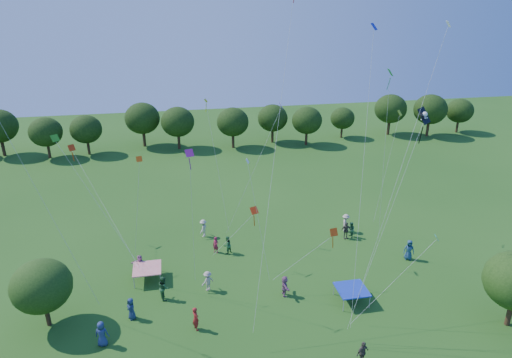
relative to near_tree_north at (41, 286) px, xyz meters
The scene contains 36 objects.
near_tree_north is the anchor object (origin of this frame).
treeline 40.37m from the near_tree_north, 72.28° to the left, with size 88.01×8.77×6.77m.
tent_red_stripe 8.13m from the near_tree_north, 32.88° to the left, with size 2.20×2.20×1.10m.
tent_blue 21.68m from the near_tree_north, ahead, with size 2.20×2.20×1.10m.
crowd_person_0 6.10m from the near_tree_north, ahead, with size 0.82×0.44×1.66m, color navy.
crowd_person_1 14.63m from the near_tree_north, 30.79° to the left, with size 0.57×0.37×1.52m, color maroon.
crowd_person_2 8.32m from the near_tree_north, 11.01° to the left, with size 0.93×0.50×1.89m, color #24542A.
crowd_person_3 15.80m from the near_tree_north, 42.24° to the left, with size 1.14×0.51×1.74m, color #C2B89B.
crowd_person_4 21.30m from the near_tree_north, 20.67° to the right, with size 0.96×0.44×1.64m, color #49403A.
crowd_person_5 17.00m from the near_tree_north, ahead, with size 1.55×0.55×1.66m, color #95577F.
crowd_person_6 28.85m from the near_tree_north, ahead, with size 0.90×0.48×1.82m, color navy.
crowd_person_8 26.42m from the near_tree_north, 17.02° to the left, with size 0.76×0.41×1.55m, color #26593A.
crowd_person_9 26.71m from the near_tree_north, 19.51° to the left, with size 1.19×0.54×1.83m, color #BBA895.
crowd_person_10 25.86m from the near_tree_north, 17.16° to the left, with size 0.98×0.45×1.68m, color #484039.
crowd_person_11 8.44m from the near_tree_north, 42.51° to the left, with size 1.47×0.53×1.58m, color #9D5B7E.
crowd_person_12 5.30m from the near_tree_north, 35.27° to the right, with size 0.89×0.48×1.81m, color navy.
crowd_person_13 10.50m from the near_tree_north, 13.43° to the right, with size 0.66×0.43×1.78m, color maroon.
crowd_person_14 15.32m from the near_tree_north, 27.86° to the left, with size 0.81×0.44×1.65m, color #275C32.
crowd_person_15 11.59m from the near_tree_north, ahead, with size 1.08×0.48×1.65m, color tan.
pirate_kite 27.00m from the near_tree_north, ahead, with size 4.60×1.84×13.42m.
red_high_kite 23.74m from the near_tree_north, ahead, with size 5.15×9.78×23.07m.
small_kite_0 12.16m from the near_tree_north, 82.63° to the left, with size 5.88×9.28×7.72m.
small_kite_1 15.83m from the near_tree_north, 16.87° to the left, with size 3.82×0.63×4.17m.
small_kite_2 17.75m from the near_tree_north, 39.61° to the left, with size 1.59×2.79×11.66m.
small_kite_3 10.04m from the near_tree_north, 80.78° to the left, with size 6.17×5.04×9.78m.
small_kite_4 9.47m from the near_tree_north, 105.22° to the left, with size 5.16×1.58×15.26m.
small_kite_5 12.29m from the near_tree_north, ahead, with size 0.61×1.24×10.62m.
small_kite_6 25.33m from the near_tree_north, 11.86° to the right, with size 5.09×1.76×18.61m.
small_kite_7 24.38m from the near_tree_north, 13.45° to the right, with size 5.15×0.55×6.23m.
small_kite_8 9.11m from the near_tree_north, 28.83° to the left, with size 1.47×0.69×9.38m.
small_kite_9 20.40m from the near_tree_north, ahead, with size 5.12×0.71×3.57m.
small_kite_10 30.66m from the near_tree_north, 16.04° to the left, with size 1.98×0.84×10.55m.
small_kite_11 27.61m from the near_tree_north, ahead, with size 1.56×1.76×14.96m.
small_kite_12 23.85m from the near_tree_north, ahead, with size 1.87×4.32×18.41m.
small_kite_13 19.89m from the near_tree_north, 22.00° to the left, with size 4.54×2.21×12.13m.
small_kite_14 15.48m from the near_tree_north, ahead, with size 1.59×1.30×9.39m.
Camera 1 is at (-4.80, -10.81, 21.15)m, focal length 32.00 mm.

